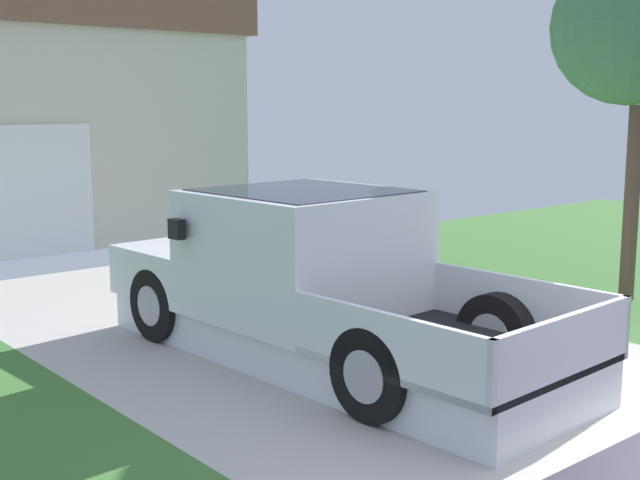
# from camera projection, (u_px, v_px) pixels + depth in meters

# --- Properties ---
(pickup_truck) EXTENTS (2.30, 5.39, 1.70)m
(pickup_truck) POSITION_uv_depth(u_px,v_px,m) (306.00, 282.00, 8.57)
(pickup_truck) COLOR silver
(pickup_truck) RESTS_ON ground
(person_with_hat) EXTENTS (0.40, 0.40, 1.66)m
(person_with_hat) POSITION_uv_depth(u_px,v_px,m) (358.00, 243.00, 9.78)
(person_with_hat) COLOR black
(person_with_hat) RESTS_ON ground
(handbag) EXTENTS (0.35, 0.20, 0.44)m
(handbag) POSITION_uv_depth(u_px,v_px,m) (374.00, 313.00, 9.80)
(handbag) COLOR #232328
(handbag) RESTS_ON ground
(front_yard_tree) EXTENTS (2.62, 2.39, 4.60)m
(front_yard_tree) POSITION_uv_depth(u_px,v_px,m) (632.00, 27.00, 10.63)
(front_yard_tree) COLOR brown
(front_yard_tree) RESTS_ON ground
(wheeled_trash_bin) EXTENTS (0.60, 0.72, 1.06)m
(wheeled_trash_bin) POSITION_uv_depth(u_px,v_px,m) (286.00, 219.00, 14.47)
(wheeled_trash_bin) COLOR #424247
(wheeled_trash_bin) RESTS_ON ground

